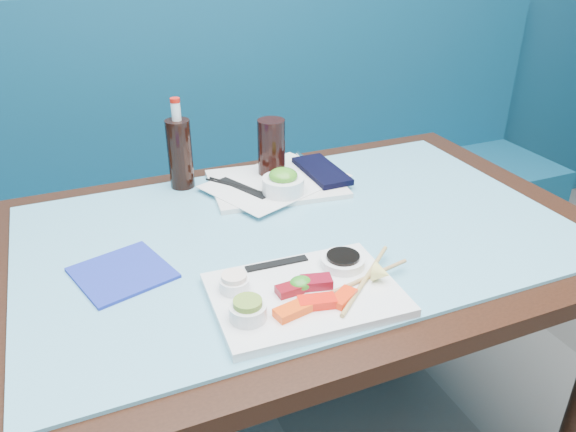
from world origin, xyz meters
name	(u,v)px	position (x,y,z in m)	size (l,w,h in m)	color
booth_bench	(209,218)	(0.00, 2.29, 0.37)	(3.00, 0.56, 1.17)	navy
dining_table	(298,263)	(0.00, 1.45, 0.67)	(1.40, 0.90, 0.75)	black
glass_top	(298,231)	(0.00, 1.45, 0.75)	(1.22, 0.76, 0.01)	#60A7C1
sashimi_plate	(305,295)	(-0.10, 1.20, 0.77)	(0.35, 0.25, 0.02)	white
salmon_left	(292,310)	(-0.15, 1.15, 0.78)	(0.07, 0.03, 0.02)	#FF450A
salmon_mid	(317,302)	(-0.10, 1.15, 0.78)	(0.07, 0.03, 0.02)	red
salmon_right	(343,298)	(-0.05, 1.15, 0.78)	(0.06, 0.03, 0.01)	#FF300A
tuna_left	(289,289)	(-0.13, 1.21, 0.78)	(0.05, 0.03, 0.02)	maroon
tuna_right	(316,282)	(-0.07, 1.21, 0.79)	(0.06, 0.03, 0.02)	maroon
seaweed_garnish	(301,283)	(-0.10, 1.21, 0.79)	(0.04, 0.04, 0.02)	#2B821E
ramekin_wasabi	(248,312)	(-0.22, 1.17, 0.79)	(0.07, 0.07, 0.03)	white
wasabi_fill	(248,303)	(-0.22, 1.17, 0.81)	(0.05, 0.05, 0.01)	olive
ramekin_ginger	(234,284)	(-0.22, 1.26, 0.79)	(0.06, 0.06, 0.02)	white
ginger_fill	(234,277)	(-0.22, 1.26, 0.80)	(0.05, 0.05, 0.01)	beige
soy_dish	(343,261)	(0.01, 1.25, 0.78)	(0.09, 0.09, 0.02)	white
soy_fill	(343,256)	(0.01, 1.25, 0.80)	(0.07, 0.07, 0.01)	black
lemon_wedge	(382,273)	(0.05, 1.17, 0.80)	(0.04, 0.04, 0.03)	#FFF278
chopstick_sleeve	(277,263)	(-0.11, 1.31, 0.78)	(0.13, 0.02, 0.00)	black
wooden_chopstick_a	(361,280)	(0.01, 1.19, 0.78)	(0.01, 0.01, 0.24)	#A37D4D
wooden_chopstick_b	(366,279)	(0.02, 1.19, 0.78)	(0.01, 0.01, 0.25)	tan
serving_tray	(276,184)	(0.04, 1.69, 0.76)	(0.34, 0.26, 0.01)	silver
paper_placemat	(276,181)	(0.04, 1.69, 0.77)	(0.35, 0.24, 0.00)	silver
seaweed_bowl	(283,186)	(0.03, 1.62, 0.79)	(0.11, 0.11, 0.04)	white
seaweed_salad	(283,176)	(0.03, 1.62, 0.82)	(0.07, 0.07, 0.04)	#439321
cola_glass	(271,147)	(0.05, 1.75, 0.85)	(0.07, 0.07, 0.15)	black
navy_pouch	(322,171)	(0.18, 1.69, 0.78)	(0.09, 0.21, 0.02)	black
fork	(304,159)	(0.17, 1.80, 0.78)	(0.01, 0.01, 0.09)	silver
black_chopstick_a	(242,188)	(-0.06, 1.68, 0.77)	(0.01, 0.01, 0.23)	black
black_chopstick_b	(245,188)	(-0.05, 1.68, 0.77)	(0.01, 0.01, 0.23)	black
tray_sleeve	(243,188)	(-0.05, 1.68, 0.77)	(0.03, 0.17, 0.00)	black
cola_bottle_body	(180,154)	(-0.19, 1.79, 0.85)	(0.06, 0.06, 0.18)	black
cola_bottle_neck	(176,111)	(-0.19, 1.79, 0.96)	(0.02, 0.02, 0.05)	white
cola_bottle_cap	(175,100)	(-0.19, 1.79, 0.99)	(0.03, 0.03, 0.01)	red
blue_napkin	(122,273)	(-0.40, 1.42, 0.76)	(0.17, 0.17, 0.01)	navy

